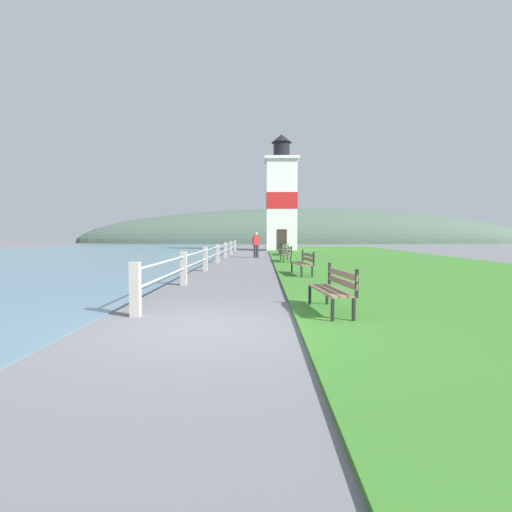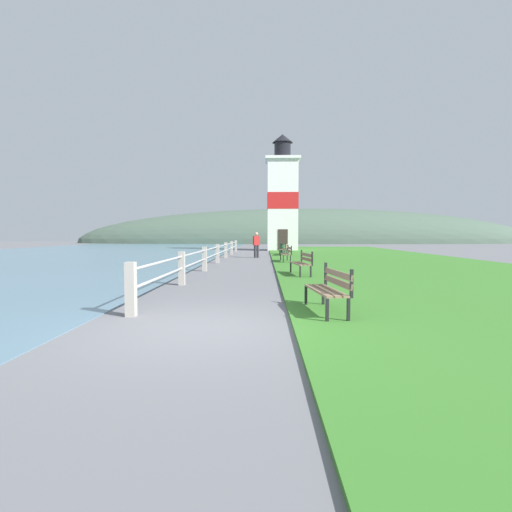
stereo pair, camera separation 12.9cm
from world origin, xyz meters
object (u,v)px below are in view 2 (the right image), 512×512
at_px(park_bench_by_lighthouse, 284,248).
at_px(lighthouse, 282,200).
at_px(park_bench_near, 330,287).
at_px(park_bench_midway, 303,262).
at_px(person_strolling, 256,244).
at_px(trash_bin, 283,249).
at_px(park_bench_far, 287,253).

relative_size(park_bench_by_lighthouse, lighthouse, 0.18).
bearing_deg(park_bench_near, lighthouse, -97.78).
bearing_deg(park_bench_midway, lighthouse, -98.16).
bearing_deg(person_strolling, trash_bin, -47.52).
bearing_deg(park_bench_midway, park_bench_by_lighthouse, -97.58).
distance_m(park_bench_midway, park_bench_far, 7.15).
height_order(park_bench_near, lighthouse, lighthouse).
height_order(park_bench_near, park_bench_far, same).
relative_size(park_bench_by_lighthouse, person_strolling, 1.17).
xyz_separation_m(person_strolling, trash_bin, (1.93, 4.05, -0.48)).
relative_size(park_bench_midway, park_bench_by_lighthouse, 0.90).
xyz_separation_m(park_bench_near, trash_bin, (0.17, 22.56, -0.11)).
height_order(park_bench_far, trash_bin, park_bench_far).
xyz_separation_m(park_bench_far, person_strolling, (-1.75, 4.41, 0.37)).
distance_m(park_bench_far, person_strolling, 4.76).
bearing_deg(park_bench_near, park_bench_midway, -98.17).
xyz_separation_m(lighthouse, person_strolling, (-2.22, -12.03, -3.91)).
height_order(lighthouse, trash_bin, lighthouse).
bearing_deg(park_bench_by_lighthouse, lighthouse, -84.54).
relative_size(park_bench_near, person_strolling, 1.02).
bearing_deg(lighthouse, park_bench_far, -91.65).
height_order(person_strolling, trash_bin, person_strolling).
bearing_deg(park_bench_far, park_bench_by_lighthouse, -93.90).
bearing_deg(park_bench_by_lighthouse, trash_bin, -82.17).
bearing_deg(park_bench_by_lighthouse, park_bench_far, 95.31).
distance_m(lighthouse, trash_bin, 9.12).
relative_size(park_bench_near, park_bench_far, 0.92).
bearing_deg(lighthouse, park_bench_near, -90.87).
bearing_deg(trash_bin, park_bench_near, -90.43).
height_order(park_bench_midway, trash_bin, park_bench_midway).
height_order(lighthouse, person_strolling, lighthouse).
distance_m(park_bench_by_lighthouse, trash_bin, 1.77).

